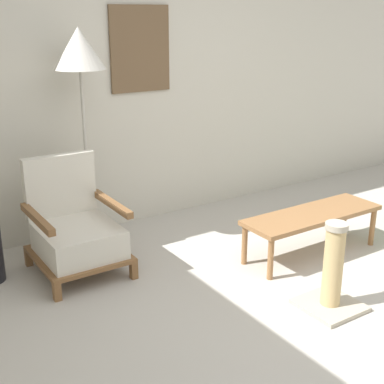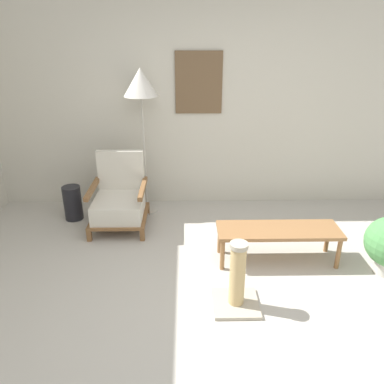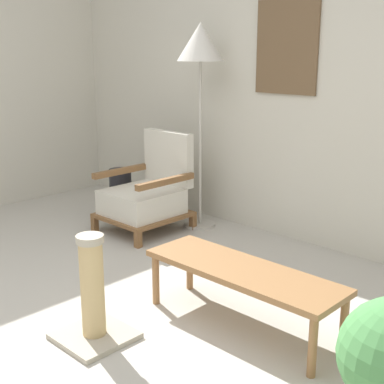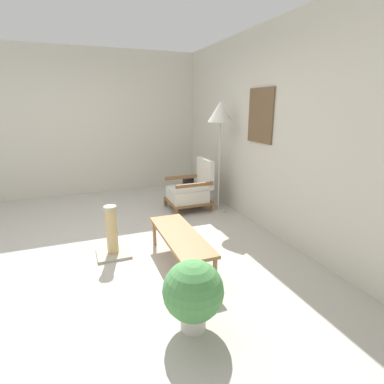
{
  "view_description": "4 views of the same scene",
  "coord_description": "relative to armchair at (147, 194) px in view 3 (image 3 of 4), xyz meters",
  "views": [
    {
      "loc": [
        -2.27,
        -1.84,
        1.85
      ],
      "look_at": [
        -0.16,
        1.39,
        0.55
      ],
      "focal_mm": 50.0,
      "sensor_mm": 36.0,
      "label": 1
    },
    {
      "loc": [
        -0.23,
        -2.24,
        2.12
      ],
      "look_at": [
        -0.16,
        1.39,
        0.55
      ],
      "focal_mm": 35.0,
      "sensor_mm": 36.0,
      "label": 2
    },
    {
      "loc": [
        2.39,
        -1.26,
        1.53
      ],
      "look_at": [
        -0.16,
        1.39,
        0.55
      ],
      "focal_mm": 50.0,
      "sensor_mm": 36.0,
      "label": 3
    },
    {
      "loc": [
        3.48,
        -0.03,
        1.69
      ],
      "look_at": [
        -0.16,
        1.39,
        0.55
      ],
      "focal_mm": 28.0,
      "sensor_mm": 36.0,
      "label": 4
    }
  ],
  "objects": [
    {
      "name": "ground_plane",
      "position": [
        1.0,
        -1.69,
        -0.32
      ],
      "size": [
        14.0,
        14.0,
        0.0
      ],
      "primitive_type": "plane",
      "color": "#B7B2A8"
    },
    {
      "name": "wall_back",
      "position": [
        1.0,
        0.7,
        1.03
      ],
      "size": [
        8.0,
        0.09,
        2.7
      ],
      "color": "beige",
      "rests_on": "ground_plane"
    },
    {
      "name": "scratching_post",
      "position": [
        1.18,
        -1.43,
        -0.1
      ],
      "size": [
        0.38,
        0.38,
        0.6
      ],
      "color": "#B2A893",
      "rests_on": "ground_plane"
    },
    {
      "name": "vase",
      "position": [
        -0.6,
        0.18,
        -0.11
      ],
      "size": [
        0.22,
        0.22,
        0.42
      ],
      "primitive_type": "cylinder",
      "color": "black",
      "rests_on": "ground_plane"
    },
    {
      "name": "floor_lamp",
      "position": [
        0.27,
        0.38,
        1.2
      ],
      "size": [
        0.39,
        0.39,
        1.75
      ],
      "color": "#B7B2A8",
      "rests_on": "ground_plane"
    },
    {
      "name": "coffee_table",
      "position": [
        1.67,
        -0.77,
        -0.01
      ],
      "size": [
        1.19,
        0.38,
        0.35
      ],
      "color": "olive",
      "rests_on": "ground_plane"
    },
    {
      "name": "armchair",
      "position": [
        0.0,
        0.0,
        0.0
      ],
      "size": [
        0.63,
        0.68,
        0.84
      ],
      "color": "brown",
      "rests_on": "ground_plane"
    }
  ]
}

